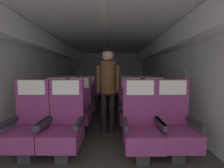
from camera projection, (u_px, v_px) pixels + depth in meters
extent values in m
cube|color=#3D3833|center=(107.00, 118.00, 3.65)|extent=(3.43, 7.00, 0.02)
cube|color=silver|center=(42.00, 77.00, 3.57)|extent=(0.08, 6.60, 2.06)
cube|color=silver|center=(173.00, 77.00, 3.56)|extent=(0.08, 6.60, 2.06)
cube|color=silver|center=(107.00, 34.00, 3.48)|extent=(3.31, 6.60, 0.06)
cube|color=silver|center=(110.00, 75.00, 6.88)|extent=(3.31, 0.06, 2.06)
cube|color=white|center=(48.00, 44.00, 3.51)|extent=(0.30, 6.33, 0.36)
cube|color=white|center=(166.00, 44.00, 3.50)|extent=(0.30, 6.33, 0.36)
cube|color=white|center=(107.00, 36.00, 3.49)|extent=(0.12, 5.94, 0.02)
cylinder|color=white|center=(184.00, 76.00, 2.90)|extent=(0.01, 0.26, 0.26)
cylinder|color=white|center=(162.00, 75.00, 4.22)|extent=(0.01, 0.26, 0.26)
cylinder|color=white|center=(150.00, 74.00, 5.53)|extent=(0.01, 0.26, 0.26)
cube|color=#38383D|center=(28.00, 152.00, 1.91)|extent=(0.17, 0.18, 0.21)
cube|color=#7A2D60|center=(27.00, 136.00, 1.89)|extent=(0.46, 0.51, 0.21)
cube|color=#7A2D60|center=(35.00, 101.00, 2.07)|extent=(0.46, 0.09, 0.63)
cube|color=#28282D|center=(44.00, 122.00, 1.88)|extent=(0.05, 0.43, 0.06)
cube|color=#28282D|center=(10.00, 122.00, 1.88)|extent=(0.05, 0.43, 0.06)
cube|color=silver|center=(32.00, 87.00, 2.00)|extent=(0.37, 0.01, 0.20)
cube|color=#38383D|center=(64.00, 152.00, 1.91)|extent=(0.17, 0.18, 0.21)
cube|color=#7A2D60|center=(64.00, 137.00, 1.89)|extent=(0.46, 0.51, 0.21)
cube|color=#7A2D60|center=(68.00, 102.00, 2.06)|extent=(0.46, 0.09, 0.63)
cube|color=#28282D|center=(80.00, 122.00, 1.87)|extent=(0.05, 0.43, 0.06)
cube|color=#28282D|center=(46.00, 122.00, 1.87)|extent=(0.05, 0.43, 0.06)
cube|color=silver|center=(66.00, 88.00, 1.99)|extent=(0.37, 0.01, 0.20)
cube|color=#38383D|center=(176.00, 152.00, 1.90)|extent=(0.17, 0.18, 0.21)
cube|color=#7A2D60|center=(177.00, 137.00, 1.88)|extent=(0.46, 0.51, 0.21)
cube|color=#7A2D60|center=(171.00, 102.00, 2.06)|extent=(0.46, 0.09, 0.63)
cube|color=#28282D|center=(195.00, 122.00, 1.87)|extent=(0.05, 0.43, 0.06)
cube|color=#28282D|center=(160.00, 122.00, 1.87)|extent=(0.05, 0.43, 0.06)
cube|color=silver|center=(173.00, 88.00, 1.99)|extent=(0.37, 0.01, 0.20)
cube|color=#38383D|center=(142.00, 153.00, 1.88)|extent=(0.17, 0.18, 0.21)
cube|color=#7A2D60|center=(142.00, 137.00, 1.87)|extent=(0.46, 0.51, 0.21)
cube|color=#7A2D60|center=(140.00, 102.00, 2.04)|extent=(0.46, 0.09, 0.63)
cube|color=#28282D|center=(160.00, 123.00, 1.85)|extent=(0.05, 0.43, 0.06)
cube|color=#28282D|center=(125.00, 123.00, 1.85)|extent=(0.05, 0.43, 0.06)
cube|color=silver|center=(141.00, 88.00, 1.97)|extent=(0.37, 0.01, 0.20)
cube|color=#38383D|center=(56.00, 127.00, 2.80)|extent=(0.17, 0.18, 0.21)
cube|color=#7A2D60|center=(55.00, 116.00, 2.78)|extent=(0.46, 0.51, 0.21)
cube|color=#7A2D60|center=(59.00, 93.00, 2.95)|extent=(0.46, 0.09, 0.63)
cube|color=#28282D|center=(66.00, 106.00, 2.76)|extent=(0.05, 0.43, 0.06)
cube|color=#28282D|center=(43.00, 106.00, 2.77)|extent=(0.05, 0.43, 0.06)
cube|color=silver|center=(57.00, 83.00, 2.89)|extent=(0.37, 0.01, 0.20)
cube|color=#38383D|center=(79.00, 127.00, 2.79)|extent=(0.17, 0.18, 0.21)
cube|color=#7A2D60|center=(79.00, 116.00, 2.78)|extent=(0.46, 0.51, 0.21)
cube|color=#7A2D60|center=(81.00, 93.00, 2.95)|extent=(0.46, 0.09, 0.63)
cube|color=#28282D|center=(90.00, 106.00, 2.76)|extent=(0.05, 0.43, 0.06)
cube|color=#28282D|center=(67.00, 106.00, 2.76)|extent=(0.05, 0.43, 0.06)
cube|color=silver|center=(80.00, 83.00, 2.88)|extent=(0.37, 0.01, 0.20)
cube|color=#38383D|center=(156.00, 127.00, 2.79)|extent=(0.17, 0.18, 0.21)
cube|color=#7A2D60|center=(156.00, 116.00, 2.78)|extent=(0.46, 0.51, 0.21)
cube|color=#7A2D60|center=(154.00, 93.00, 2.95)|extent=(0.46, 0.09, 0.63)
cube|color=#28282D|center=(168.00, 106.00, 2.76)|extent=(0.05, 0.43, 0.06)
cube|color=#28282D|center=(145.00, 106.00, 2.76)|extent=(0.05, 0.43, 0.06)
cube|color=silver|center=(155.00, 83.00, 2.88)|extent=(0.37, 0.01, 0.20)
cube|color=#38383D|center=(132.00, 127.00, 2.78)|extent=(0.17, 0.18, 0.21)
cube|color=#7A2D60|center=(132.00, 116.00, 2.77)|extent=(0.46, 0.51, 0.21)
cube|color=#7A2D60|center=(131.00, 93.00, 2.94)|extent=(0.46, 0.09, 0.63)
cube|color=#28282D|center=(144.00, 106.00, 2.75)|extent=(0.05, 0.43, 0.06)
cube|color=#28282D|center=(121.00, 106.00, 2.75)|extent=(0.05, 0.43, 0.06)
cube|color=silver|center=(131.00, 83.00, 2.87)|extent=(0.37, 0.01, 0.20)
cube|color=#38383D|center=(69.00, 113.00, 3.69)|extent=(0.17, 0.18, 0.21)
cube|color=#7A2D60|center=(68.00, 105.00, 3.67)|extent=(0.46, 0.51, 0.21)
cube|color=#7A2D60|center=(70.00, 88.00, 3.85)|extent=(0.46, 0.09, 0.63)
cube|color=#28282D|center=(77.00, 98.00, 3.66)|extent=(0.05, 0.43, 0.06)
cube|color=#28282D|center=(60.00, 98.00, 3.66)|extent=(0.05, 0.43, 0.06)
cube|color=silver|center=(70.00, 80.00, 3.78)|extent=(0.37, 0.01, 0.20)
cube|color=#38383D|center=(87.00, 114.00, 3.68)|extent=(0.17, 0.18, 0.21)
cube|color=#7A2D60|center=(87.00, 105.00, 3.66)|extent=(0.46, 0.51, 0.21)
cube|color=#7A2D60|center=(88.00, 88.00, 3.84)|extent=(0.46, 0.09, 0.63)
cube|color=#28282D|center=(96.00, 98.00, 3.65)|extent=(0.05, 0.43, 0.06)
cube|color=#28282D|center=(78.00, 98.00, 3.65)|extent=(0.05, 0.43, 0.06)
cube|color=silver|center=(88.00, 80.00, 3.77)|extent=(0.37, 0.01, 0.20)
cube|color=#38383D|center=(146.00, 113.00, 3.69)|extent=(0.17, 0.18, 0.21)
cube|color=#7A2D60|center=(146.00, 105.00, 3.67)|extent=(0.46, 0.51, 0.21)
cube|color=#7A2D60|center=(144.00, 88.00, 3.84)|extent=(0.46, 0.09, 0.63)
cube|color=#28282D|center=(155.00, 98.00, 3.65)|extent=(0.05, 0.43, 0.06)
cube|color=#28282D|center=(137.00, 98.00, 3.65)|extent=(0.05, 0.43, 0.06)
cube|color=silver|center=(145.00, 80.00, 3.77)|extent=(0.37, 0.01, 0.20)
cube|color=#38383D|center=(128.00, 114.00, 3.66)|extent=(0.17, 0.18, 0.21)
cube|color=#7A2D60|center=(128.00, 106.00, 3.64)|extent=(0.46, 0.51, 0.21)
cube|color=#7A2D60|center=(127.00, 88.00, 3.82)|extent=(0.46, 0.09, 0.63)
cube|color=#28282D|center=(137.00, 98.00, 3.63)|extent=(0.05, 0.43, 0.06)
cube|color=#28282D|center=(119.00, 98.00, 3.63)|extent=(0.05, 0.43, 0.06)
cube|color=silver|center=(127.00, 80.00, 3.75)|extent=(0.37, 0.01, 0.20)
cube|color=#38383D|center=(77.00, 106.00, 4.56)|extent=(0.17, 0.18, 0.21)
cube|color=navy|center=(77.00, 99.00, 4.55)|extent=(0.46, 0.51, 0.21)
cube|color=navy|center=(78.00, 85.00, 4.72)|extent=(0.46, 0.09, 0.63)
cube|color=#28282D|center=(84.00, 93.00, 4.53)|extent=(0.05, 0.43, 0.06)
cube|color=#28282D|center=(70.00, 93.00, 4.53)|extent=(0.05, 0.43, 0.06)
cube|color=silver|center=(78.00, 79.00, 4.65)|extent=(0.37, 0.01, 0.20)
cube|color=#38383D|center=(92.00, 106.00, 4.56)|extent=(0.17, 0.18, 0.21)
cube|color=navy|center=(92.00, 99.00, 4.55)|extent=(0.46, 0.51, 0.21)
cube|color=navy|center=(93.00, 85.00, 4.72)|extent=(0.46, 0.09, 0.63)
cube|color=#28282D|center=(99.00, 93.00, 4.53)|extent=(0.05, 0.43, 0.06)
cube|color=#28282D|center=(85.00, 93.00, 4.53)|extent=(0.05, 0.43, 0.06)
cube|color=silver|center=(93.00, 79.00, 4.65)|extent=(0.37, 0.01, 0.20)
cube|color=#38383D|center=(139.00, 106.00, 4.55)|extent=(0.17, 0.18, 0.21)
cube|color=navy|center=(140.00, 99.00, 4.53)|extent=(0.46, 0.51, 0.21)
cube|color=navy|center=(139.00, 85.00, 4.71)|extent=(0.46, 0.09, 0.63)
cube|color=#28282D|center=(147.00, 93.00, 4.52)|extent=(0.05, 0.43, 0.06)
cube|color=#28282D|center=(133.00, 93.00, 4.52)|extent=(0.05, 0.43, 0.06)
cube|color=silver|center=(139.00, 79.00, 4.64)|extent=(0.37, 0.01, 0.20)
cube|color=#38383D|center=(124.00, 106.00, 4.56)|extent=(0.17, 0.18, 0.21)
cube|color=navy|center=(125.00, 99.00, 4.54)|extent=(0.46, 0.51, 0.21)
cube|color=navy|center=(124.00, 85.00, 4.72)|extent=(0.46, 0.09, 0.63)
cube|color=#28282D|center=(132.00, 93.00, 4.53)|extent=(0.05, 0.43, 0.06)
cube|color=#28282D|center=(117.00, 93.00, 4.53)|extent=(0.05, 0.43, 0.06)
cube|color=silver|center=(124.00, 79.00, 4.65)|extent=(0.37, 0.01, 0.20)
cylinder|color=black|center=(104.00, 113.00, 2.78)|extent=(0.11, 0.11, 0.76)
cylinder|color=black|center=(113.00, 113.00, 2.78)|extent=(0.11, 0.11, 0.76)
cylinder|color=brown|center=(108.00, 78.00, 2.73)|extent=(0.28, 0.28, 0.59)
cylinder|color=brown|center=(99.00, 79.00, 2.73)|extent=(0.07, 0.07, 0.50)
cylinder|color=brown|center=(118.00, 79.00, 2.73)|extent=(0.07, 0.07, 0.50)
sphere|color=tan|center=(108.00, 55.00, 2.69)|extent=(0.21, 0.21, 0.21)
sphere|color=black|center=(108.00, 53.00, 2.69)|extent=(0.18, 0.18, 0.18)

